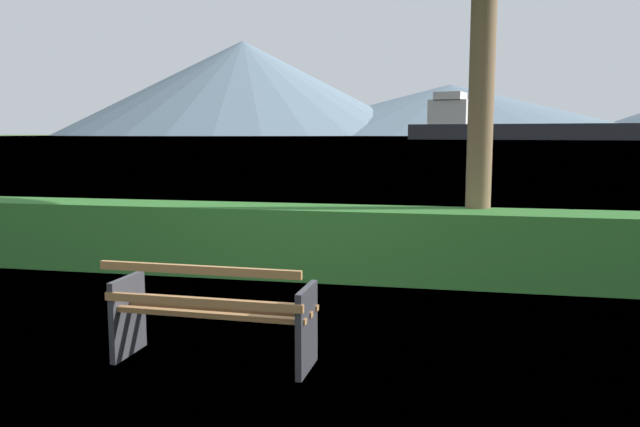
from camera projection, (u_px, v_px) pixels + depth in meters
The scene contains 7 objects.
ground_plane at pixel (216, 361), 5.20m from camera, with size 1400.00×1400.00×0.00m, color #4C6B33.
water_surface at pixel (447, 137), 302.88m from camera, with size 620.00×620.00×0.00m, color #7A99A8.
park_bench at pixel (212, 313), 5.09m from camera, with size 1.66×0.62×0.87m.
hedge_row at pixel (304, 241), 8.28m from camera, with size 10.08×0.83×0.91m, color #2D6B28.
cargo_ship_large at pixel (502, 126), 183.08m from camera, with size 64.34×24.18×13.94m.
sailboat_mid at pixel (481, 139), 144.08m from camera, with size 3.92×4.92×1.32m.
distant_hills at pixel (489, 97), 550.84m from camera, with size 807.82×399.97×82.70m.
Camera 1 is at (1.85, -4.73, 1.87)m, focal length 35.46 mm.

